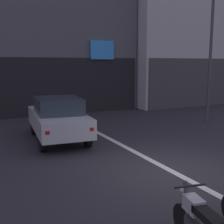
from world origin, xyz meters
TOP-DOWN VIEW (x-y plane):
  - ground_plane at (0.00, 0.00)m, footprint 120.00×120.00m
  - lane_centre_line at (0.00, 6.00)m, footprint 0.20×18.00m
  - building_far_right at (9.53, 13.73)m, footprint 9.09×9.34m
  - car_silver_crossing_near at (-1.84, 4.55)m, footprint 2.13×4.25m
  - street_lamp at (5.77, 4.72)m, footprint 0.36×0.36m

SIDE VIEW (x-z plane):
  - ground_plane at x=0.00m, z-range 0.00..0.00m
  - lane_centre_line at x=0.00m, z-range 0.00..0.01m
  - car_silver_crossing_near at x=-1.84m, z-range 0.07..1.71m
  - street_lamp at x=5.77m, z-range 0.73..7.18m
  - building_far_right at x=9.53m, z-range -0.01..10.25m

